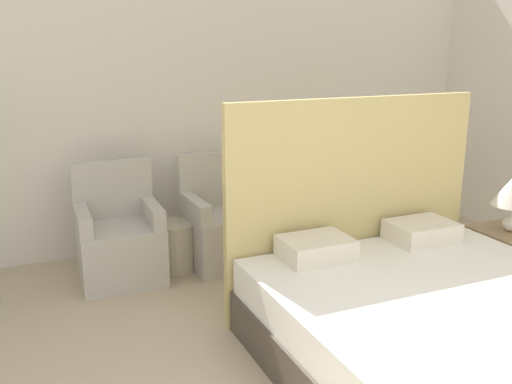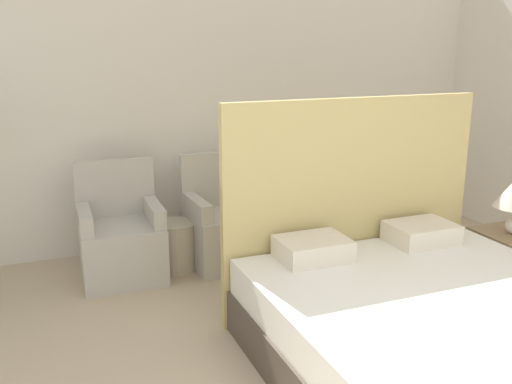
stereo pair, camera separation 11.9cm
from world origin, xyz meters
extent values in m
cube|color=silver|center=(0.00, 4.20, 1.45)|extent=(10.00, 0.06, 2.90)
cube|color=#4C4238|center=(0.66, 1.29, 0.14)|extent=(1.89, 2.19, 0.28)
cube|color=white|center=(0.66, 1.29, 0.40)|extent=(1.86, 2.15, 0.23)
cube|color=tan|center=(0.66, 2.41, 0.76)|extent=(1.93, 0.06, 1.52)
cube|color=silver|center=(0.23, 2.17, 0.58)|extent=(0.45, 0.35, 0.14)
cube|color=silver|center=(1.09, 2.17, 0.58)|extent=(0.45, 0.35, 0.14)
cube|color=#B7B2A8|center=(-0.80, 3.50, 0.23)|extent=(0.66, 0.62, 0.46)
cube|color=#B7B2A8|center=(-0.79, 3.77, 0.70)|extent=(0.65, 0.08, 0.48)
cube|color=#B7B2A8|center=(-1.07, 3.51, 0.54)|extent=(0.12, 0.54, 0.16)
cube|color=#B7B2A8|center=(-0.52, 3.49, 0.54)|extent=(0.12, 0.54, 0.16)
cube|color=#B7B2A8|center=(0.10, 3.50, 0.23)|extent=(0.67, 0.62, 0.46)
cube|color=#B7B2A8|center=(0.09, 3.77, 0.70)|extent=(0.65, 0.09, 0.48)
cube|color=#B7B2A8|center=(-0.17, 3.49, 0.54)|extent=(0.12, 0.54, 0.16)
cube|color=#B7B2A8|center=(0.38, 3.51, 0.54)|extent=(0.12, 0.54, 0.16)
cube|color=#937A56|center=(1.92, 2.15, 0.24)|extent=(0.44, 0.49, 0.48)
sphere|color=white|center=(1.91, 2.14, 0.54)|extent=(0.12, 0.12, 0.12)
cylinder|color=white|center=(1.91, 2.14, 0.65)|extent=(0.02, 0.02, 0.08)
cylinder|color=#B7AD93|center=(-0.35, 3.54, 0.21)|extent=(0.35, 0.35, 0.41)
camera|label=1|loc=(-1.51, -0.88, 1.89)|focal=40.00mm
camera|label=2|loc=(-1.40, -0.92, 1.89)|focal=40.00mm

